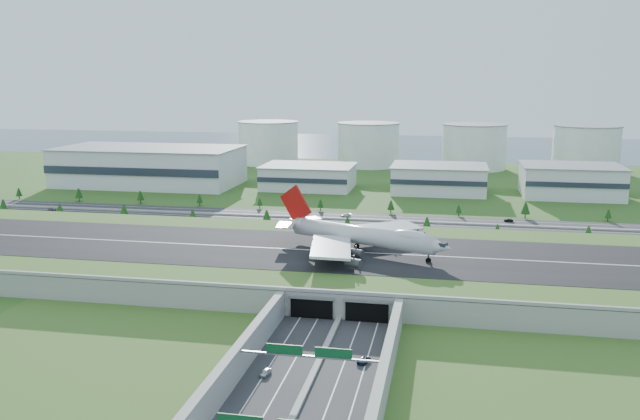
% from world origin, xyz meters
% --- Properties ---
extents(ground, '(1200.00, 1200.00, 0.00)m').
position_xyz_m(ground, '(0.00, 0.00, 0.00)').
color(ground, '#1F4716').
rests_on(ground, ground).
extents(airfield_deck, '(520.00, 100.00, 9.20)m').
position_xyz_m(airfield_deck, '(0.00, -0.09, 4.12)').
color(airfield_deck, gray).
rests_on(airfield_deck, ground).
extents(underpass_road, '(38.80, 120.40, 8.00)m').
position_xyz_m(underpass_road, '(0.00, -99.42, 3.43)').
color(underpass_road, '#28282B').
rests_on(underpass_road, ground).
extents(sign_gantry_near, '(38.70, 0.70, 9.80)m').
position_xyz_m(sign_gantry_near, '(0.00, -95.04, 6.95)').
color(sign_gantry_near, gray).
rests_on(sign_gantry_near, ground).
extents(north_expressway, '(560.00, 36.00, 0.12)m').
position_xyz_m(north_expressway, '(0.00, 95.00, 0.06)').
color(north_expressway, '#28282B').
rests_on(north_expressway, ground).
extents(tree_row, '(509.34, 48.73, 8.47)m').
position_xyz_m(tree_row, '(-7.44, 94.41, 4.65)').
color(tree_row, '#3D2819').
rests_on(tree_row, ground).
extents(hangar_west, '(120.00, 60.00, 25.00)m').
position_xyz_m(hangar_west, '(-170.00, 185.00, 12.50)').
color(hangar_west, silver).
rests_on(hangar_west, ground).
extents(hangar_mid_a, '(58.00, 42.00, 15.00)m').
position_xyz_m(hangar_mid_a, '(-60.00, 190.00, 7.50)').
color(hangar_mid_a, silver).
rests_on(hangar_mid_a, ground).
extents(hangar_mid_b, '(58.00, 42.00, 17.00)m').
position_xyz_m(hangar_mid_b, '(25.00, 190.00, 8.50)').
color(hangar_mid_b, silver).
rests_on(hangar_mid_b, ground).
extents(hangar_mid_c, '(58.00, 42.00, 19.00)m').
position_xyz_m(hangar_mid_c, '(105.00, 190.00, 9.50)').
color(hangar_mid_c, silver).
rests_on(hangar_mid_c, ground).
extents(fuel_tank_a, '(50.00, 50.00, 35.00)m').
position_xyz_m(fuel_tank_a, '(-120.00, 310.00, 17.50)').
color(fuel_tank_a, silver).
rests_on(fuel_tank_a, ground).
extents(fuel_tank_b, '(50.00, 50.00, 35.00)m').
position_xyz_m(fuel_tank_b, '(-35.00, 310.00, 17.50)').
color(fuel_tank_b, silver).
rests_on(fuel_tank_b, ground).
extents(fuel_tank_c, '(50.00, 50.00, 35.00)m').
position_xyz_m(fuel_tank_c, '(50.00, 310.00, 17.50)').
color(fuel_tank_c, silver).
rests_on(fuel_tank_c, ground).
extents(fuel_tank_d, '(50.00, 50.00, 35.00)m').
position_xyz_m(fuel_tank_d, '(135.00, 310.00, 17.50)').
color(fuel_tank_d, silver).
rests_on(fuel_tank_d, ground).
extents(bay_water, '(1200.00, 260.00, 0.06)m').
position_xyz_m(bay_water, '(0.00, 480.00, 0.03)').
color(bay_water, '#31485E').
rests_on(bay_water, ground).
extents(boeing_747, '(69.87, 64.62, 22.98)m').
position_xyz_m(boeing_747, '(-0.48, 2.26, 14.49)').
color(boeing_747, silver).
rests_on(boeing_747, airfield_deck).
extents(car_0, '(2.56, 4.68, 1.51)m').
position_xyz_m(car_0, '(-11.59, -92.23, 0.88)').
color(car_0, silver).
rests_on(car_0, ground).
extents(car_2, '(3.67, 5.51, 1.41)m').
position_xyz_m(car_2, '(11.49, -80.04, 0.82)').
color(car_2, '#0D2243').
rests_on(car_2, ground).
extents(car_4, '(4.72, 2.32, 1.55)m').
position_xyz_m(car_4, '(-183.75, 88.43, 0.89)').
color(car_4, slate).
rests_on(car_4, ground).
extents(car_5, '(4.68, 1.82, 1.52)m').
position_xyz_m(car_5, '(62.04, 105.75, 0.88)').
color(car_5, black).
rests_on(car_5, ground).
extents(car_7, '(6.06, 4.26, 1.63)m').
position_xyz_m(car_7, '(-21.70, 102.55, 0.94)').
color(car_7, white).
rests_on(car_7, ground).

